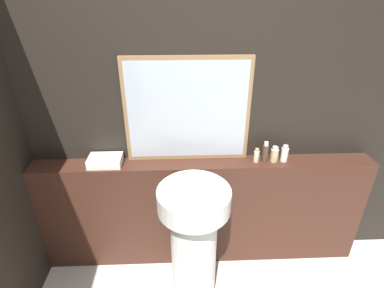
{
  "coord_description": "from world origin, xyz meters",
  "views": [
    {
      "loc": [
        -0.16,
        -0.36,
        1.97
      ],
      "look_at": [
        -0.09,
        1.34,
        1.08
      ],
      "focal_mm": 28.0,
      "sensor_mm": 36.0,
      "label": 1
    }
  ],
  "objects": [
    {
      "name": "mirror",
      "position": [
        -0.11,
        1.49,
        1.25
      ],
      "size": [
        0.84,
        0.03,
        0.72
      ],
      "color": "#937047",
      "rests_on": "vanity_counter"
    },
    {
      "name": "body_wash_bottle",
      "position": [
        0.56,
        1.43,
        0.94
      ],
      "size": [
        0.05,
        0.05,
        0.12
      ],
      "color": "white",
      "rests_on": "vanity_counter"
    },
    {
      "name": "vanity_counter",
      "position": [
        0.0,
        1.43,
        0.44
      ],
      "size": [
        2.41,
        0.18,
        0.89
      ],
      "color": "#422319",
      "rests_on": "ground_plane"
    },
    {
      "name": "lotion_bottle",
      "position": [
        0.49,
        1.43,
        0.94
      ],
      "size": [
        0.05,
        0.05,
        0.11
      ],
      "color": "#C6B284",
      "rests_on": "vanity_counter"
    },
    {
      "name": "wall_back",
      "position": [
        0.0,
        1.54,
        1.25
      ],
      "size": [
        8.0,
        0.06,
        2.5
      ],
      "color": "black",
      "rests_on": "ground_plane"
    },
    {
      "name": "shampoo_bottle",
      "position": [
        0.37,
        1.43,
        0.93
      ],
      "size": [
        0.04,
        0.04,
        0.1
      ],
      "color": "beige",
      "rests_on": "vanity_counter"
    },
    {
      "name": "towel_stack",
      "position": [
        -0.68,
        1.43,
        0.92
      ],
      "size": [
        0.23,
        0.15,
        0.06
      ],
      "color": "silver",
      "rests_on": "vanity_counter"
    },
    {
      "name": "pedestal_sink",
      "position": [
        -0.09,
        1.06,
        0.54
      ],
      "size": [
        0.44,
        0.44,
        0.93
      ],
      "color": "white",
      "rests_on": "ground_plane"
    },
    {
      "name": "conditioner_bottle",
      "position": [
        0.43,
        1.43,
        0.96
      ],
      "size": [
        0.04,
        0.04,
        0.15
      ],
      "color": "#4C3823",
      "rests_on": "vanity_counter"
    }
  ]
}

